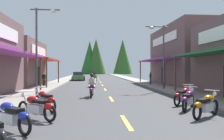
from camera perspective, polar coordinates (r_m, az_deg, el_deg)
ground at (r=34.68m, az=-2.91°, el=-2.90°), size 9.14×97.73×0.10m
sidewalk_left at (r=34.96m, az=-12.49°, el=-2.70°), size 2.49×97.73×0.12m
sidewalk_right at (r=35.36m, az=6.55°, el=-2.66°), size 2.49×97.73×0.12m
centerline_dashes at (r=38.68m, az=-3.12°, el=-2.49°), size 0.16×73.53×0.01m
storefront_left_far at (r=28.16m, az=-24.37°, el=1.49°), size 8.93×9.15×4.95m
storefront_right_far at (r=29.30m, az=20.09°, el=3.19°), size 10.08×12.38×6.74m
streetlamp_left at (r=16.94m, az=-16.86°, el=7.25°), size 1.99×0.30×6.03m
streetlamp_right at (r=20.73m, az=11.58°, el=5.31°), size 1.99×0.30×5.61m
motorcycle_parked_right_2 at (r=9.80m, az=21.81°, el=-7.85°), size 1.72×1.43×1.04m
motorcycle_parked_right_3 at (r=11.34m, az=18.00°, el=-6.74°), size 1.31×1.81×1.04m
motorcycle_parked_right_4 at (r=12.87m, az=16.98°, el=-5.90°), size 1.65×1.52×1.04m
motorcycle_parked_left_1 at (r=7.70m, az=-23.29°, el=-10.09°), size 1.64×1.53×1.04m
motorcycle_parked_left_2 at (r=9.17m, az=-17.84°, el=-8.41°), size 1.72×1.44×1.04m
motorcycle_parked_left_3 at (r=10.98m, az=-16.00°, el=-6.97°), size 1.33×1.79×1.04m
rider_cruising_lead at (r=15.70m, az=-4.92°, el=-4.17°), size 0.60×2.14×1.57m
rider_cruising_trailing at (r=24.48m, az=-4.24°, el=-2.57°), size 0.61×2.14×1.57m
pedestrian_by_shop at (r=25.49m, az=-16.11°, el=-1.96°), size 0.44×0.44×1.54m
pedestrian_waiting at (r=27.09m, az=9.29°, el=-1.80°), size 0.40×0.52×1.55m
parked_car_curbside at (r=38.58m, az=-8.12°, el=-1.49°), size 2.14×4.34×1.40m
treeline_backdrop at (r=85.48m, az=-3.06°, el=2.91°), size 18.73×10.10×12.68m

